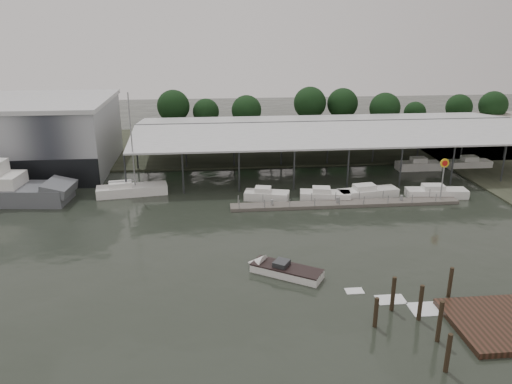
{
  "coord_description": "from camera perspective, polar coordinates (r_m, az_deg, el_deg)",
  "views": [
    {
      "loc": [
        -1.41,
        -45.53,
        21.29
      ],
      "look_at": [
        3.95,
        8.79,
        2.5
      ],
      "focal_mm": 35.0,
      "sensor_mm": 36.0,
      "label": 1
    }
  ],
  "objects": [
    {
      "name": "storage_warehouse",
      "position": [
        81.61,
        -24.67,
        5.96
      ],
      "size": [
        24.5,
        20.5,
        10.5
      ],
      "color": "#9B9FA5",
      "rests_on": "ground"
    },
    {
      "name": "white_sailboat",
      "position": [
        66.23,
        -14.1,
        0.25
      ],
      "size": [
        9.15,
        3.87,
        13.29
      ],
      "rotation": [
        0.0,
        0.0,
        0.15
      ],
      "color": "white",
      "rests_on": "ground"
    },
    {
      "name": "covered_boat_shed",
      "position": [
        77.31,
        8.33,
        7.49
      ],
      "size": [
        58.24,
        24.0,
        6.96
      ],
      "color": "silver",
      "rests_on": "ground"
    },
    {
      "name": "speedboat_underway",
      "position": [
        44.79,
        2.82,
        -8.84
      ],
      "size": [
        16.02,
        10.73,
        2.0
      ],
      "rotation": [
        0.0,
        0.0,
        2.57
      ],
      "color": "white",
      "rests_on": "ground"
    },
    {
      "name": "moored_cruiser_3",
      "position": [
        67.42,
        19.87,
        -0.04
      ],
      "size": [
        7.77,
        2.9,
        1.7
      ],
      "rotation": [
        0.0,
        0.0,
        -0.09
      ],
      "color": "white",
      "rests_on": "ground"
    },
    {
      "name": "moored_cruiser_2",
      "position": [
        65.0,
        12.61,
        -0.03
      ],
      "size": [
        7.97,
        3.38,
        1.7
      ],
      "rotation": [
        0.0,
        0.0,
        0.16
      ],
      "color": "white",
      "rests_on": "ground"
    },
    {
      "name": "floating_dock",
      "position": [
        61.63,
        10.17,
        -1.33
      ],
      "size": [
        28.0,
        2.0,
        1.4
      ],
      "color": "#605B54",
      "rests_on": "ground"
    },
    {
      "name": "moored_cruiser_0",
      "position": [
        62.5,
        1.18,
        -0.33
      ],
      "size": [
        5.9,
        3.46,
        1.7
      ],
      "rotation": [
        0.0,
        0.0,
        -0.24
      ],
      "color": "white",
      "rests_on": "ground"
    },
    {
      "name": "ground",
      "position": [
        50.29,
        -3.52,
        -6.09
      ],
      "size": [
        200.0,
        200.0,
        0.0
      ],
      "primitive_type": "plane",
      "color": "#242A22",
      "rests_on": "ground"
    },
    {
      "name": "moored_cruiser_1",
      "position": [
        63.0,
        7.83,
        -0.35
      ],
      "size": [
        6.52,
        3.24,
        1.7
      ],
      "rotation": [
        0.0,
        0.0,
        -0.17
      ],
      "color": "white",
      "rests_on": "ground"
    },
    {
      "name": "horizon_tree_line",
      "position": [
        97.92,
        8.24,
        9.61
      ],
      "size": [
        68.34,
        10.56,
        9.38
      ],
      "color": "#2E2114",
      "rests_on": "ground"
    },
    {
      "name": "mooring_pilings",
      "position": [
        39.29,
        18.36,
        -13.01
      ],
      "size": [
        7.64,
        9.07,
        3.77
      ],
      "color": "#322619",
      "rests_on": "ground"
    },
    {
      "name": "shell_fuel_sign",
      "position": [
        64.75,
        20.65,
        2.19
      ],
      "size": [
        1.1,
        0.18,
        5.55
      ],
      "color": "gray",
      "rests_on": "ground"
    },
    {
      "name": "land_strip_far",
      "position": [
        90.07,
        -4.6,
        5.33
      ],
      "size": [
        140.0,
        30.0,
        0.3
      ],
      "color": "#3F4433",
      "rests_on": "ground"
    }
  ]
}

